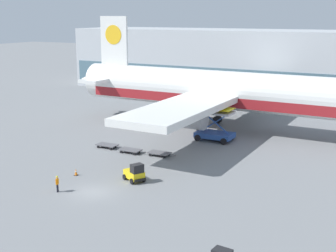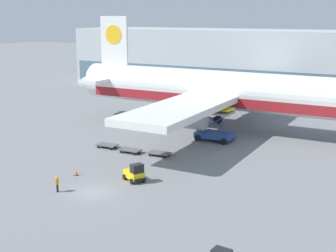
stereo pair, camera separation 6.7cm
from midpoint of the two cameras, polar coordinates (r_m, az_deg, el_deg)
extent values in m
plane|color=slate|center=(47.49, -9.10, -7.99)|extent=(400.00, 400.00, 0.00)
cube|color=#B2B7BC|center=(105.53, 11.79, 7.57)|extent=(90.00, 18.00, 14.00)
cube|color=slate|center=(97.26, 10.15, 5.30)|extent=(88.20, 0.20, 4.90)
cylinder|color=white|center=(70.73, 8.30, 4.24)|extent=(52.04, 6.17, 5.80)
cube|color=maroon|center=(70.95, 8.27, 3.20)|extent=(47.88, 6.02, 1.45)
cone|color=white|center=(83.29, -8.76, 5.59)|extent=(6.42, 5.55, 5.51)
cube|color=white|center=(80.20, -6.53, 10.32)|extent=(5.20, 0.48, 8.00)
cylinder|color=yellow|center=(80.16, -6.55, 11.00)|extent=(3.20, 0.57, 3.20)
cube|color=white|center=(81.37, -7.02, 5.88)|extent=(3.69, 13.03, 0.50)
cube|color=white|center=(71.78, 6.34, 3.84)|extent=(8.34, 48.06, 0.90)
cylinder|color=#9EA0A5|center=(63.07, 2.79, 0.92)|extent=(4.22, 2.83, 2.80)
cylinder|color=#9EA0A5|center=(81.37, 9.03, 3.60)|extent=(4.22, 2.83, 2.80)
cylinder|color=#9EA0A5|center=(70.00, 4.10, 1.38)|extent=(0.36, 0.36, 4.00)
cylinder|color=black|center=(70.45, 4.07, -0.21)|extent=(1.31, 0.91, 1.30)
cylinder|color=#9EA0A5|center=(75.76, 6.12, 2.26)|extent=(0.36, 0.36, 4.00)
cylinder|color=black|center=(76.17, 6.08, 0.78)|extent=(1.31, 0.91, 1.30)
cube|color=#284C99|center=(65.87, 5.76, -1.08)|extent=(5.22, 3.04, 0.70)
cube|color=#B2B2B7|center=(65.14, 5.82, 1.68)|extent=(4.96, 2.88, 0.30)
cube|color=yellow|center=(65.04, 5.83, 2.16)|extent=(4.96, 2.88, 0.08)
cube|color=#284C99|center=(65.45, 5.79, 0.45)|extent=(4.25, 0.19, 3.02)
cube|color=#284C99|center=(65.45, 5.79, 0.45)|extent=(4.25, 0.19, 3.02)
cylinder|color=black|center=(66.61, 7.80, -1.28)|extent=(0.90, 0.37, 0.90)
cylinder|color=black|center=(63.91, 6.83, -1.88)|extent=(0.90, 0.37, 0.90)
cylinder|color=black|center=(68.04, 4.73, -0.89)|extent=(0.90, 0.37, 0.90)
cylinder|color=black|center=(65.39, 3.66, -1.46)|extent=(0.90, 0.37, 0.90)
cube|color=yellow|center=(49.97, -4.13, -5.90)|extent=(2.69, 2.32, 0.80)
cube|color=black|center=(49.16, -3.77, -5.17)|extent=(1.38, 1.52, 0.90)
cube|color=black|center=(49.06, -3.41, -6.61)|extent=(0.74, 1.18, 0.24)
cylinder|color=black|center=(49.78, -2.95, -6.45)|extent=(0.64, 0.50, 0.60)
cylinder|color=black|center=(49.13, -4.37, -6.74)|extent=(0.64, 0.50, 0.60)
cylinder|color=black|center=(51.09, -3.88, -5.93)|extent=(0.64, 0.50, 0.60)
cylinder|color=black|center=(50.46, -5.27, -6.21)|extent=(0.64, 0.50, 0.60)
cube|color=#56565B|center=(62.49, -7.40, -2.28)|extent=(2.81, 1.51, 0.12)
cube|color=#56565B|center=(61.47, -5.99, -2.51)|extent=(0.90, 0.08, 0.08)
cylinder|color=black|center=(62.51, -6.32, -2.47)|extent=(0.36, 0.15, 0.36)
cylinder|color=black|center=(61.51, -6.99, -2.75)|extent=(0.36, 0.15, 0.36)
cylinder|color=black|center=(63.60, -7.78, -2.24)|extent=(0.36, 0.15, 0.36)
cylinder|color=black|center=(62.62, -8.46, -2.51)|extent=(0.36, 0.15, 0.36)
cube|color=#56565B|center=(59.92, -4.59, -2.90)|extent=(2.81, 1.51, 0.12)
cube|color=#56565B|center=(58.97, -3.07, -3.14)|extent=(0.90, 0.08, 0.08)
cylinder|color=black|center=(60.00, -3.47, -3.09)|extent=(0.36, 0.15, 0.36)
cylinder|color=black|center=(58.96, -4.11, -3.40)|extent=(0.36, 0.15, 0.36)
cylinder|color=black|center=(61.01, -5.04, -2.84)|extent=(0.36, 0.15, 0.36)
cylinder|color=black|center=(59.99, -5.70, -3.14)|extent=(0.36, 0.15, 0.36)
cube|color=#56565B|center=(58.42, -1.01, -3.28)|extent=(2.81, 1.51, 0.12)
cube|color=#56565B|center=(57.58, 0.60, -3.53)|extent=(0.90, 0.08, 0.08)
cylinder|color=black|center=(58.58, 0.13, -3.48)|extent=(0.36, 0.15, 0.36)
cylinder|color=black|center=(57.50, -0.46, -3.80)|extent=(0.36, 0.15, 0.36)
cylinder|color=black|center=(59.48, -1.54, -3.22)|extent=(0.36, 0.15, 0.36)
cylinder|color=black|center=(58.42, -2.15, -3.53)|extent=(0.36, 0.15, 0.36)
cylinder|color=black|center=(48.08, -13.33, -7.41)|extent=(0.14, 0.14, 0.80)
cylinder|color=black|center=(48.26, -13.25, -7.33)|extent=(0.14, 0.14, 0.80)
cube|color=orange|center=(47.93, -13.33, -6.58)|extent=(0.34, 0.42, 0.60)
cylinder|color=orange|center=(47.70, -13.42, -6.64)|extent=(0.09, 0.09, 0.54)
cylinder|color=orange|center=(48.13, -13.25, -6.45)|extent=(0.09, 0.09, 0.54)
sphere|color=#DBB28E|center=(47.79, -13.36, -6.12)|extent=(0.22, 0.22, 0.22)
sphere|color=yellow|center=(47.77, -13.36, -6.05)|extent=(0.21, 0.21, 0.21)
cube|color=black|center=(52.63, -11.11, -5.90)|extent=(0.40, 0.40, 0.04)
cone|color=orange|center=(52.51, -11.13, -5.49)|extent=(0.32, 0.32, 0.74)
cylinder|color=white|center=(52.50, -11.13, -5.45)|extent=(0.19, 0.19, 0.10)
camera|label=1|loc=(0.03, -89.97, 0.01)|focal=50.00mm
camera|label=2|loc=(0.03, 90.03, -0.01)|focal=50.00mm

